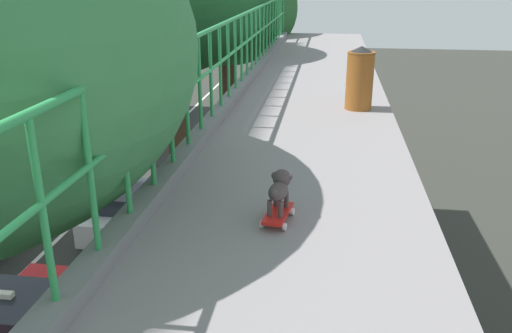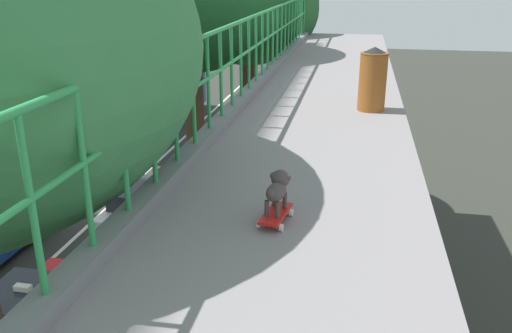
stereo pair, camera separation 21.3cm
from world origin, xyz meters
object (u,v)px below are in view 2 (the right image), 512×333
Objects in this scene: car_white_seventh at (143,206)px; toy_skateboard at (276,214)px; car_red_taxi_fifth at (36,316)px; litter_bin at (373,78)px; city_bus at (153,94)px; small_dog at (278,187)px.

toy_skateboard is (6.07, -11.05, 5.40)m from car_white_seventh.
car_red_taxi_fifth is 4.40× the size of litter_bin.
car_white_seventh is 11.50m from litter_bin.
litter_bin is (6.86, -7.19, 5.79)m from car_white_seventh.
car_red_taxi_fifth is 0.36× the size of city_bus.
toy_skateboard is 0.50× the size of litter_bin.
litter_bin is at bearing -9.10° from car_red_taxi_fifth.
city_bus is (-3.88, 11.09, 1.15)m from car_white_seventh.
small_dog is (9.95, -22.09, 4.46)m from city_bus.
car_white_seventh is 11.81m from city_bus.
litter_bin is at bearing -46.35° from car_white_seventh.
litter_bin is at bearing 78.48° from toy_skateboard.
city_bus is at bearing 109.26° from car_white_seventh.
car_white_seventh is 13.71m from toy_skateboard.
city_bus is 24.64m from small_dog.
small_dog reaches higher than city_bus.
small_dog is (6.12, -4.92, 5.59)m from car_red_taxi_fifth.
car_white_seventh is 8.46× the size of toy_skateboard.
car_red_taxi_fifth is 10.27× the size of small_dog.
litter_bin is (0.79, 3.87, 0.40)m from toy_skateboard.
city_bus is 24.64m from toy_skateboard.
car_red_taxi_fifth is 8.74× the size of toy_skateboard.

